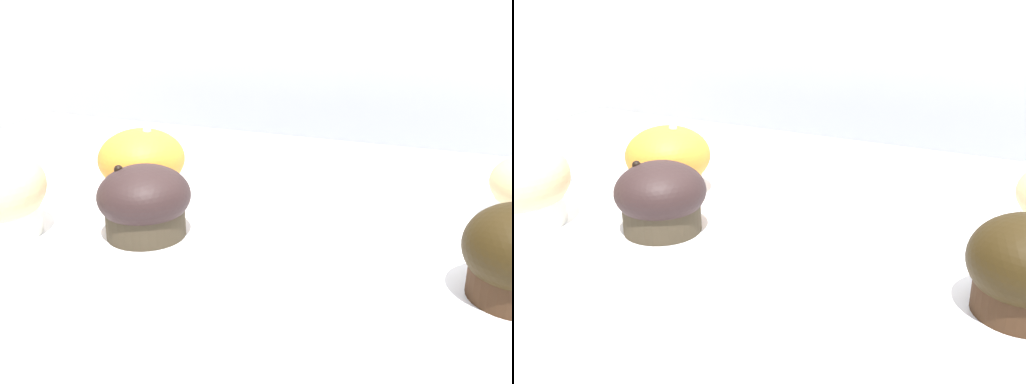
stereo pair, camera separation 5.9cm
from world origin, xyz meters
TOP-DOWN VIEW (x-y plane):
  - wall_back at (0.00, 0.60)m, footprint 3.20×0.10m
  - muffin_back_left at (-0.11, 0.00)m, footprint 0.10×0.10m
  - muffin_back_right at (-0.05, -0.10)m, footprint 0.09×0.09m
  - price_card at (-0.26, -0.05)m, footprint 0.05×0.05m

SIDE VIEW (x-z plane):
  - wall_back at x=0.00m, z-range 0.00..1.80m
  - price_card at x=-0.26m, z-range 0.91..0.96m
  - muffin_back_right at x=-0.05m, z-range 0.90..0.97m
  - muffin_back_left at x=-0.11m, z-range 0.90..0.98m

